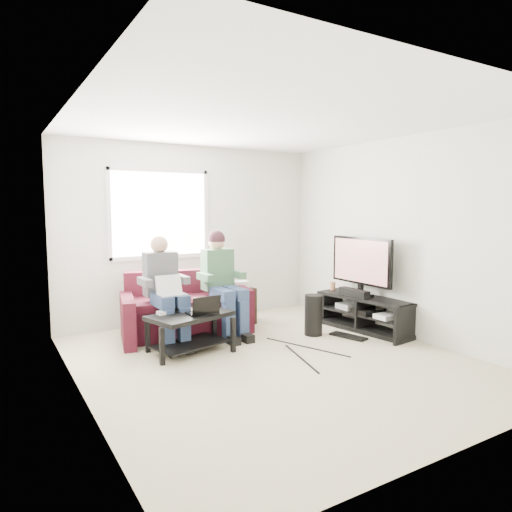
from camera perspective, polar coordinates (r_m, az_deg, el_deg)
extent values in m
plane|color=#C1B696|center=(5.19, 2.24, -12.93)|extent=(4.50, 4.50, 0.00)
plane|color=white|center=(4.99, 2.37, 16.60)|extent=(4.50, 4.50, 0.00)
plane|color=silver|center=(6.91, -7.99, 2.78)|extent=(4.50, 0.00, 4.50)
plane|color=silver|center=(3.29, 24.32, -1.20)|extent=(4.50, 0.00, 4.50)
plane|color=silver|center=(4.18, -21.31, 0.35)|extent=(0.00, 4.50, 4.50)
plane|color=silver|center=(6.24, 17.86, 2.21)|extent=(0.00, 4.50, 4.50)
cube|color=white|center=(6.71, -11.94, 5.17)|extent=(1.40, 0.01, 1.20)
cube|color=silver|center=(6.70, -11.91, 5.17)|extent=(1.48, 0.04, 1.28)
cube|color=#4D1325|center=(6.23, -8.52, -7.78)|extent=(1.58, 1.06, 0.41)
cube|color=#4D1325|center=(6.46, -9.73, -3.57)|extent=(1.46, 0.50, 0.42)
cube|color=#4D1325|center=(5.96, -15.73, -7.71)|extent=(0.33, 0.89, 0.58)
cube|color=#4D1325|center=(6.55, -2.01, -6.26)|extent=(0.33, 0.89, 0.58)
cube|color=#4D1325|center=(6.03, -11.67, -5.82)|extent=(0.80, 0.78, 0.10)
cube|color=#4D1325|center=(6.30, -5.45, -5.22)|extent=(0.80, 0.78, 0.10)
cube|color=navy|center=(5.59, -11.68, -5.50)|extent=(0.16, 0.45, 0.14)
cube|color=navy|center=(5.66, -9.76, -5.33)|extent=(0.16, 0.45, 0.14)
cube|color=navy|center=(5.50, -10.96, -9.16)|extent=(0.13, 0.13, 0.51)
cube|color=navy|center=(5.56, -9.00, -8.94)|extent=(0.13, 0.13, 0.51)
cube|color=#55565A|center=(5.88, -11.87, -2.18)|extent=(0.40, 0.22, 0.55)
sphere|color=tan|center=(5.86, -12.01, 1.43)|extent=(0.22, 0.22, 0.22)
cube|color=navy|center=(5.90, -4.30, -4.80)|extent=(0.16, 0.45, 0.14)
cube|color=navy|center=(5.99, -2.58, -4.62)|extent=(0.16, 0.45, 0.14)
cube|color=navy|center=(5.81, -3.45, -8.24)|extent=(0.13, 0.13, 0.51)
cube|color=navy|center=(5.90, -1.71, -8.01)|extent=(0.13, 0.13, 0.51)
cube|color=#535555|center=(6.18, -4.84, -1.67)|extent=(0.40, 0.22, 0.55)
sphere|color=tan|center=(6.16, -4.96, 1.76)|extent=(0.22, 0.22, 0.22)
sphere|color=#321920|center=(6.16, -4.96, 2.13)|extent=(0.23, 0.23, 0.23)
cube|color=black|center=(5.40, -8.25, -7.39)|extent=(1.04, 0.79, 0.05)
cube|color=black|center=(5.49, -8.20, -10.79)|extent=(0.94, 0.69, 0.02)
cube|color=black|center=(5.08, -11.67, -11.00)|extent=(0.05, 0.05, 0.41)
cube|color=black|center=(5.42, -2.88, -9.82)|extent=(0.05, 0.05, 0.41)
cube|color=black|center=(5.55, -13.42, -9.60)|extent=(0.05, 0.05, 0.41)
cube|color=black|center=(5.85, -5.23, -8.63)|extent=(0.05, 0.05, 0.41)
cube|color=silver|center=(5.40, -11.51, -6.95)|extent=(0.15, 0.11, 0.04)
cube|color=black|center=(5.52, -9.95, -6.65)|extent=(0.16, 0.12, 0.04)
cube|color=gray|center=(5.64, -6.02, -6.31)|extent=(0.16, 0.12, 0.04)
cube|color=black|center=(6.46, 13.53, -5.13)|extent=(0.62, 1.46, 0.04)
cube|color=black|center=(6.51, 13.49, -7.00)|extent=(0.57, 1.40, 0.03)
cube|color=black|center=(6.55, 13.44, -8.76)|extent=(0.62, 1.46, 0.06)
cube|color=black|center=(6.05, 18.10, -8.13)|extent=(0.43, 0.10, 0.47)
cube|color=black|center=(7.00, 9.52, -6.00)|extent=(0.43, 0.10, 0.47)
cube|color=black|center=(6.52, 12.93, -4.65)|extent=(0.12, 0.40, 0.04)
cube|color=black|center=(6.51, 12.94, -3.96)|extent=(0.06, 0.06, 0.12)
cube|color=black|center=(6.46, 13.02, -0.59)|extent=(0.05, 1.10, 0.65)
cube|color=#DB3373|center=(6.43, 12.83, -0.61)|extent=(0.01, 1.01, 0.58)
cube|color=black|center=(6.44, 12.16, -4.51)|extent=(0.12, 0.50, 0.10)
cylinder|color=#AE6E4B|center=(6.87, 9.57, -3.71)|extent=(0.08, 0.08, 0.12)
cube|color=silver|center=(6.22, 16.09, -7.24)|extent=(0.30, 0.22, 0.06)
cube|color=gray|center=(6.71, 11.70, -6.09)|extent=(0.34, 0.26, 0.08)
cube|color=black|center=(6.46, 13.81, -6.65)|extent=(0.38, 0.30, 0.07)
cylinder|color=black|center=(6.15, 7.21, -7.33)|extent=(0.24, 0.24, 0.54)
cube|color=black|center=(6.17, 11.46, -9.81)|extent=(0.29, 0.52, 0.03)
cube|color=black|center=(6.70, -2.01, -6.23)|extent=(0.35, 0.35, 0.53)
cube|color=silver|center=(6.64, -2.02, -3.59)|extent=(0.22, 0.18, 0.10)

